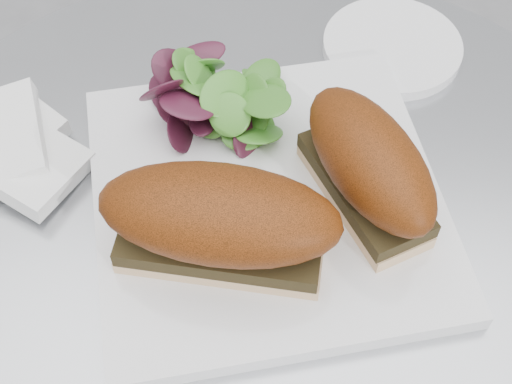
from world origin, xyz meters
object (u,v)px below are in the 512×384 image
plate (267,199)px  sandwich_right (369,166)px  sandwich_left (220,221)px  saucer (392,47)px

plate → sandwich_right: (0.08, -0.00, 0.05)m
sandwich_left → sandwich_right: same height
saucer → plate: bearing=-123.2°
plate → sandwich_left: (-0.03, -0.05, 0.05)m
sandwich_left → sandwich_right: bearing=32.7°
sandwich_left → plate: bearing=66.1°
saucer → sandwich_right: bearing=-103.1°
sandwich_left → saucer: 0.29m
plate → sandwich_left: 0.08m
sandwich_right → sandwich_left: bearing=-91.8°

